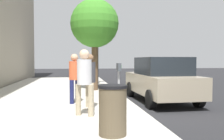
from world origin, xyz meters
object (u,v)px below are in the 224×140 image
at_px(pedestrian_bystander, 84,77).
at_px(street_tree, 95,24).
at_px(parking_meter, 119,75).
at_px(traffic_signal, 99,46).
at_px(parking_officer, 74,74).
at_px(trash_bin, 113,110).
at_px(pedestrian_at_meter, 90,77).
at_px(parked_sedan_near, 161,79).

bearing_deg(pedestrian_bystander, street_tree, 26.57).
bearing_deg(street_tree, parking_meter, -174.10).
height_order(pedestrian_bystander, traffic_signal, traffic_signal).
bearing_deg(traffic_signal, street_tree, 170.96).
relative_size(pedestrian_bystander, street_tree, 0.39).
bearing_deg(street_tree, parking_officer, 165.00).
bearing_deg(street_tree, trash_bin, 178.48).
xyz_separation_m(pedestrian_at_meter, pedestrian_bystander, (-1.06, 0.20, 0.07)).
xyz_separation_m(pedestrian_at_meter, trash_bin, (-2.85, -0.31, -0.48)).
distance_m(parking_meter, street_tree, 5.03).
xyz_separation_m(pedestrian_bystander, traffic_signal, (9.02, -1.23, 1.36)).
distance_m(pedestrian_bystander, parking_officer, 2.08).
height_order(parking_officer, parked_sedan_near, parking_officer).
height_order(parking_meter, pedestrian_at_meter, pedestrian_at_meter).
bearing_deg(pedestrian_bystander, traffic_signal, 25.83).
height_order(street_tree, trash_bin, street_tree).
xyz_separation_m(pedestrian_bystander, parked_sedan_near, (2.76, -3.12, -0.32)).
relative_size(pedestrian_at_meter, street_tree, 0.37).
height_order(pedestrian_bystander, parked_sedan_near, pedestrian_bystander).
relative_size(parking_meter, pedestrian_bystander, 0.78).
distance_m(parking_meter, pedestrian_bystander, 1.73).
height_order(parked_sedan_near, trash_bin, parked_sedan_near).
distance_m(pedestrian_at_meter, trash_bin, 2.91).
bearing_deg(traffic_signal, parking_meter, 179.53).
bearing_deg(traffic_signal, parking_officer, 167.78).
distance_m(pedestrian_at_meter, parked_sedan_near, 3.39).
relative_size(street_tree, traffic_signal, 1.27).
height_order(pedestrian_at_meter, trash_bin, pedestrian_at_meter).
bearing_deg(pedestrian_bystander, parking_officer, 41.31).
xyz_separation_m(parking_officer, parked_sedan_near, (0.70, -3.40, -0.27)).
distance_m(pedestrian_at_meter, traffic_signal, 8.15).
bearing_deg(pedestrian_at_meter, parking_officer, 101.44).
xyz_separation_m(parking_meter, traffic_signal, (7.74, -0.06, 1.41)).
bearing_deg(trash_bin, parking_meter, -12.11).
relative_size(pedestrian_bystander, parked_sedan_near, 0.40).
height_order(parking_meter, traffic_signal, traffic_signal).
bearing_deg(parked_sedan_near, pedestrian_bystander, 131.41).
bearing_deg(parking_officer, traffic_signal, 108.36).
xyz_separation_m(pedestrian_at_meter, parking_officer, (1.00, 0.48, 0.02)).
xyz_separation_m(parking_officer, trash_bin, (-3.85, -0.79, -0.50)).
distance_m(parking_officer, trash_bin, 3.96).
bearing_deg(trash_bin, parked_sedan_near, -29.94).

